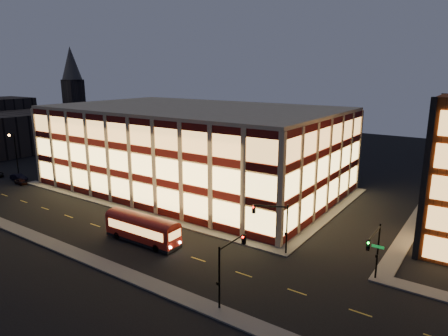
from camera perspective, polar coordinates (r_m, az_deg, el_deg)
The scene contains 17 objects.
ground at distance 60.15m, azimuth -12.22°, elevation -6.64°, with size 200.00×200.00×0.00m, color black.
sidewalk_office_south at distance 62.86m, azimuth -13.45°, elevation -5.74°, with size 54.00×2.00×0.15m, color #514F4C.
sidewalk_office_east at distance 61.74m, azimuth 15.05°, elevation -6.19°, with size 2.00×30.00×0.15m, color #514F4C.
sidewalk_tower_south at distance 44.22m, azimuth 29.32°, elevation -15.82°, with size 14.00×2.00×0.15m, color #514F4C.
sidewalk_tower_west at distance 59.34m, azimuth 25.16°, elevation -7.88°, with size 2.00×30.00×0.15m, color #514F4C.
sidewalk_near at distance 52.84m, azimuth -22.66°, elevation -10.25°, with size 100.00×2.00×0.15m, color #514F4C.
office_building at distance 72.12m, azimuth -4.33°, elevation 3.00°, with size 50.45×30.45×14.50m.
bg_building_a at distance 118.96m, azimuth -26.79°, elevation 4.69°, with size 18.00×28.00×10.00m, color #2D2621.
church_tower at distance 136.83m, azimuth -20.53°, elevation 7.97°, with size 5.00×5.00×18.00m, color #2D2621.
church_spire at distance 136.36m, azimuth -21.04°, elevation 13.82°, with size 6.00×6.00×10.00m, color #4C473F.
traffic_signal_far at distance 46.10m, azimuth 7.24°, elevation -7.34°, with size 3.79×1.87×6.00m.
traffic_signal_right at distance 41.80m, azimuth 20.76°, elevation -10.45°, with size 1.20×4.37×6.00m.
traffic_signal_near at distance 36.57m, azimuth 0.68°, elevation -13.02°, with size 0.32×4.45×6.00m.
street_lamp_a at distance 86.48m, azimuth -27.69°, elevation 2.04°, with size 0.44×1.22×9.02m.
trolley_bus at distance 50.41m, azimuth -11.58°, elevation -8.28°, with size 10.42×2.84×3.52m.
parked_car_0 at distance 83.60m, azimuth -27.05°, elevation -1.72°, with size 1.26×3.12×1.06m, color black.
parked_car_1 at distance 86.52m, azimuth -27.27°, elevation -1.19°, with size 1.35×3.86×1.27m, color black.
Camera 1 is at (41.71, -38.16, 20.55)m, focal length 32.00 mm.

